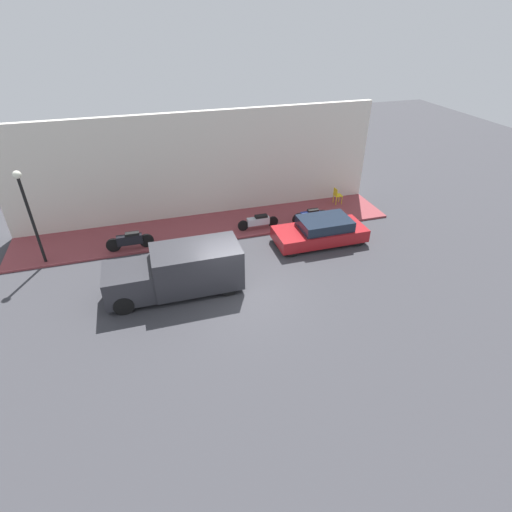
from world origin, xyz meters
The scene contains 10 objects.
ground_plane centered at (0.00, 0.00, 0.00)m, with size 60.00×60.00×0.00m, color #38383D.
sidewalk centered at (5.47, 0.00, 0.05)m, with size 2.98×18.32×0.10m.
building_facade centered at (7.10, 0.00, 2.65)m, with size 0.30×18.32×5.30m.
parked_car centered at (2.62, -4.74, 0.59)m, with size 1.80×4.22×1.20m.
delivery_van centered at (0.72, 2.11, 0.93)m, with size 1.83×5.09×1.82m.
motorcycle_blue centered at (4.36, -4.97, 0.52)m, with size 0.30×1.90×0.75m.
scooter_silver centered at (4.58, -2.31, 0.49)m, with size 0.30×2.06×0.70m.
motorcycle_black centered at (4.34, 3.77, 0.56)m, with size 0.30×2.08×0.82m.
streetlamp centered at (4.33, 7.35, 2.74)m, with size 0.31×0.31×4.07m.
cafe_chair centered at (6.11, -7.29, 0.63)m, with size 0.40×0.40×0.89m.
Camera 1 is at (-12.07, 2.79, 9.47)m, focal length 28.00 mm.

